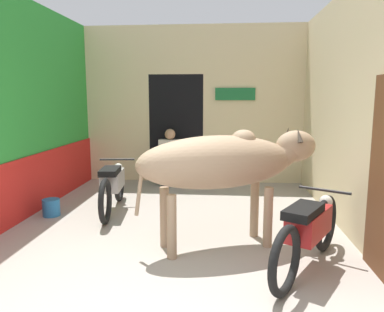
% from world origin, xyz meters
% --- Properties ---
extents(wall_left_shopfront, '(0.25, 5.17, 3.26)m').
position_xyz_m(wall_left_shopfront, '(-2.37, 2.57, 1.58)').
color(wall_left_shopfront, green).
rests_on(wall_left_shopfront, ground_plane).
extents(wall_back_with_doorway, '(4.57, 0.93, 3.26)m').
position_xyz_m(wall_back_with_doorway, '(-0.15, 5.44, 1.43)').
color(wall_back_with_doorway, beige).
rests_on(wall_back_with_doorway, ground_plane).
extents(wall_right_with_door, '(0.22, 5.17, 3.26)m').
position_xyz_m(wall_right_with_door, '(2.37, 2.53, 1.61)').
color(wall_right_with_door, beige).
rests_on(wall_right_with_door, ground_plane).
extents(cow, '(2.30, 1.34, 1.44)m').
position_xyz_m(cow, '(0.69, 1.69, 1.03)').
color(cow, tan).
rests_on(cow, ground_plane).
extents(motorcycle_near, '(1.04, 1.70, 0.77)m').
position_xyz_m(motorcycle_near, '(1.56, 1.11, 0.44)').
color(motorcycle_near, black).
rests_on(motorcycle_near, ground_plane).
extents(motorcycle_far, '(0.58, 1.85, 0.77)m').
position_xyz_m(motorcycle_far, '(-1.07, 2.92, 0.44)').
color(motorcycle_far, black).
rests_on(motorcycle_far, ground_plane).
extents(shopkeeper_seated, '(0.45, 0.34, 1.16)m').
position_xyz_m(shopkeeper_seated, '(-0.44, 4.77, 0.60)').
color(shopkeeper_seated, '#3D3842').
rests_on(shopkeeper_seated, ground_plane).
extents(plastic_stool, '(0.30, 0.30, 0.40)m').
position_xyz_m(plastic_stool, '(-0.12, 4.93, 0.21)').
color(plastic_stool, '#DB6093').
rests_on(plastic_stool, ground_plane).
extents(bucket, '(0.26, 0.26, 0.26)m').
position_xyz_m(bucket, '(-1.95, 2.61, 0.13)').
color(bucket, '#23669E').
rests_on(bucket, ground_plane).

